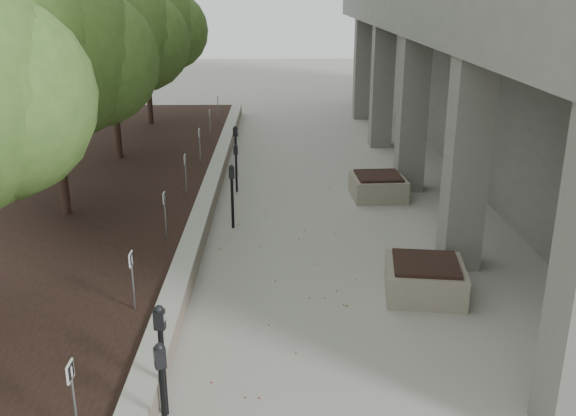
{
  "coord_description": "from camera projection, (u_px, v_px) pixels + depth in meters",
  "views": [
    {
      "loc": [
        -0.11,
        -5.4,
        5.13
      ],
      "look_at": [
        0.09,
        6.69,
        0.95
      ],
      "focal_mm": 39.7,
      "sensor_mm": 36.0,
      "label": 1
    }
  ],
  "objects": [
    {
      "name": "parking_meter_3",
      "position": [
        232.0,
        197.0,
        14.18
      ],
      "size": [
        0.15,
        0.12,
        1.48
      ],
      "primitive_type": null,
      "rotation": [
        0.0,
        0.0,
        0.09
      ],
      "color": "black",
      "rests_on": "ground"
    },
    {
      "name": "parking_meter_5",
      "position": [
        236.0,
        151.0,
        18.25
      ],
      "size": [
        0.17,
        0.14,
        1.45
      ],
      "primitive_type": null,
      "rotation": [
        0.0,
        0.0,
        -0.3
      ],
      "color": "black",
      "rests_on": "ground"
    },
    {
      "name": "planting_bed",
      "position": [
        52.0,
        208.0,
        15.14
      ],
      "size": [
        7.0,
        26.0,
        0.4
      ],
      "primitive_type": "cube",
      "color": "black",
      "rests_on": "ground"
    },
    {
      "name": "parking_sign_7",
      "position": [
        210.0,
        124.0,
        21.11
      ],
      "size": [
        0.04,
        0.22,
        0.96
      ],
      "primitive_type": null,
      "color": "black",
      "rests_on": "planting_bed"
    },
    {
      "name": "parking_sign_5",
      "position": [
        186.0,
        174.0,
        15.44
      ],
      "size": [
        0.04,
        0.22,
        0.96
      ],
      "primitive_type": null,
      "color": "black",
      "rests_on": "planting_bed"
    },
    {
      "name": "parking_meter_1",
      "position": [
        163.0,
        400.0,
        7.18
      ],
      "size": [
        0.17,
        0.15,
        1.47
      ],
      "primitive_type": null,
      "rotation": [
        0.0,
        0.0,
        0.37
      ],
      "color": "black",
      "rests_on": "ground"
    },
    {
      "name": "parking_meter_2",
      "position": [
        163.0,
        361.0,
        7.85
      ],
      "size": [
        0.17,
        0.13,
        1.55
      ],
      "primitive_type": null,
      "rotation": [
        0.0,
        0.0,
        -0.15
      ],
      "color": "black",
      "rests_on": "ground"
    },
    {
      "name": "planter_front",
      "position": [
        425.0,
        278.0,
        11.18
      ],
      "size": [
        1.51,
        1.51,
        0.63
      ],
      "primitive_type": null,
      "rotation": [
        0.0,
        0.0,
        -0.13
      ],
      "color": "gray",
      "rests_on": "ground"
    },
    {
      "name": "crabapple_tree_3",
      "position": [
        52.0,
        91.0,
        13.25
      ],
      "size": [
        4.6,
        4.0,
        5.44
      ],
      "primitive_type": null,
      "color": "#3D6325",
      "rests_on": "planting_bed"
    },
    {
      "name": "parking_sign_6",
      "position": [
        200.0,
        145.0,
        18.27
      ],
      "size": [
        0.04,
        0.22,
        0.96
      ],
      "primitive_type": null,
      "color": "black",
      "rests_on": "planting_bed"
    },
    {
      "name": "planter_back",
      "position": [
        378.0,
        186.0,
        16.42
      ],
      "size": [
        1.39,
        1.39,
        0.62
      ],
      "primitive_type": null,
      "rotation": [
        0.0,
        0.0,
        0.05
      ],
      "color": "gray",
      "rests_on": "ground"
    },
    {
      "name": "parking_sign_8",
      "position": [
        218.0,
        108.0,
        23.94
      ],
      "size": [
        0.04,
        0.22,
        0.96
      ],
      "primitive_type": null,
      "color": "black",
      "rests_on": "planting_bed"
    },
    {
      "name": "parking_sign_2",
      "position": [
        74.0,
        401.0,
        6.93
      ],
      "size": [
        0.04,
        0.22,
        0.96
      ],
      "primitive_type": null,
      "color": "black",
      "rests_on": "planting_bed"
    },
    {
      "name": "parking_sign_3",
      "position": [
        133.0,
        281.0,
        9.77
      ],
      "size": [
        0.04,
        0.22,
        0.96
      ],
      "primitive_type": null,
      "color": "black",
      "rests_on": "planting_bed"
    },
    {
      "name": "crabapple_tree_5",
      "position": [
        146.0,
        48.0,
        22.7
      ],
      "size": [
        4.6,
        4.0,
        5.44
      ],
      "primitive_type": null,
      "color": "#3D6325",
      "rests_on": "planting_bed"
    },
    {
      "name": "parking_meter_4",
      "position": [
        236.0,
        168.0,
        16.77
      ],
      "size": [
        0.14,
        0.11,
        1.29
      ],
      "primitive_type": null,
      "rotation": [
        0.0,
        0.0,
        -0.12
      ],
      "color": "black",
      "rests_on": "ground"
    },
    {
      "name": "berry_scatter",
      "position": [
        279.0,
        288.0,
        11.5
      ],
      "size": [
        3.3,
        14.1,
        0.02
      ],
      "primitive_type": null,
      "color": "maroon",
      "rests_on": "ground"
    },
    {
      "name": "retaining_wall",
      "position": [
        206.0,
        205.0,
        15.18
      ],
      "size": [
        0.39,
        26.0,
        0.5
      ],
      "primitive_type": null,
      "color": "gray",
      "rests_on": "ground"
    },
    {
      "name": "crabapple_tree_4",
      "position": [
        111.0,
        64.0,
        17.97
      ],
      "size": [
        4.6,
        4.0,
        5.44
      ],
      "primitive_type": null,
      "color": "#3D6325",
      "rests_on": "planting_bed"
    },
    {
      "name": "parking_sign_4",
      "position": [
        165.0,
        215.0,
        12.6
      ],
      "size": [
        0.04,
        0.22,
        0.96
      ],
      "primitive_type": null,
      "color": "black",
      "rests_on": "planting_bed"
    }
  ]
}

